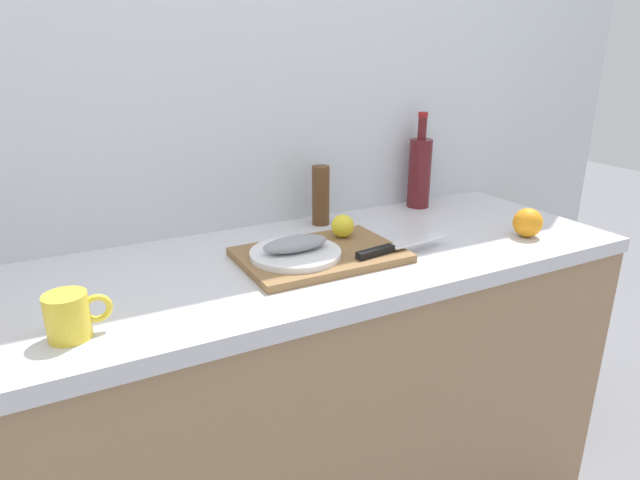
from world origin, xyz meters
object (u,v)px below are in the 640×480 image
Objects in this scene: white_plate at (296,254)px; chef_knife at (391,248)px; coffee_mug_0 at (70,316)px; orange_0 at (528,223)px; lemon_0 at (343,226)px; pepper_mill at (321,196)px; fish_fillet at (295,244)px; cutting_board at (320,255)px; wine_bottle at (420,171)px.

white_plate is 0.77× the size of chef_knife.
orange_0 is at bearing 0.68° from coffee_mug_0.
pepper_mill is (0.03, 0.18, 0.04)m from lemon_0.
white_plate is 0.03m from fish_fillet.
fish_fillet is 0.58× the size of chef_knife.
white_plate is at bearing 0.00° from fish_fillet.
chef_knife is at bearing 174.93° from orange_0.
white_plate is 2.76× the size of orange_0.
coffee_mug_0 reaches higher than chef_knife.
white_plate is at bearing 153.21° from chef_knife.
pepper_mill reaches higher than white_plate.
cutting_board is 2.38× the size of fish_fillet.
coffee_mug_0 is 1.18m from orange_0.
coffee_mug_0 is 0.66× the size of pepper_mill.
wine_bottle is at bearing 2.79° from pepper_mill.
lemon_0 reaches higher than fish_fillet.
fish_fillet is 2.07× the size of orange_0.
lemon_0 is 0.19m from pepper_mill.
cutting_board is 0.61m from orange_0.
chef_knife is 1.64× the size of pepper_mill.
coffee_mug_0 is at bearing -159.77° from wine_bottle.
pepper_mill is (0.21, 0.26, 0.04)m from fish_fillet.
white_plate reaches higher than cutting_board.
coffee_mug_0 is 0.82m from pepper_mill.
white_plate is at bearing 170.03° from orange_0.
fish_fillet reaches higher than white_plate.
chef_knife is (0.23, -0.08, -0.02)m from fish_fillet.
cutting_board is at bearing 3.11° from white_plate.
wine_bottle is (0.58, 0.27, 0.09)m from white_plate.
orange_0 is at bearing -11.47° from cutting_board.
orange_0 is 0.46× the size of pepper_mill.
white_plate is 1.91× the size of coffee_mug_0.
cutting_board is 1.78× the size of white_plate.
fish_fillet is at bearing 14.25° from coffee_mug_0.
fish_fillet is at bearing -128.82° from pepper_mill.
fish_fillet is 0.95× the size of pepper_mill.
orange_0 is at bearing -39.10° from pepper_mill.
wine_bottle reaches higher than chef_knife.
coffee_mug_0 is 1.44× the size of orange_0.
cutting_board is 0.59m from wine_bottle.
fish_fillet is 0.53m from coffee_mug_0.
white_plate is 0.33m from pepper_mill.
lemon_0 is at bearing -153.75° from wine_bottle.
fish_fillet is 0.67m from orange_0.
coffee_mug_0 is at bearing 176.09° from chef_knife.
orange_0 reaches higher than white_plate.
orange_0 is at bearing -9.97° from white_plate.
lemon_0 is 0.76× the size of orange_0.
white_plate is at bearing 14.25° from coffee_mug_0.
lemon_0 is 0.52m from orange_0.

